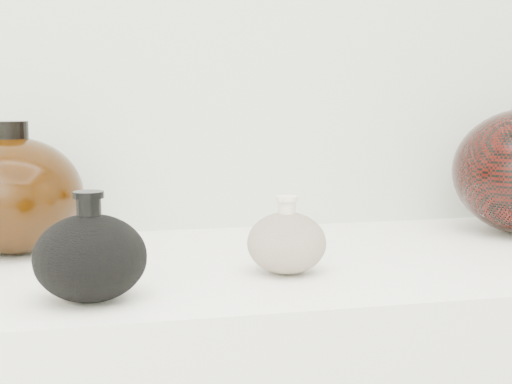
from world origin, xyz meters
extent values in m
cube|color=white|center=(0.00, 0.95, 0.89)|extent=(1.20, 0.50, 0.03)
ellipsoid|color=black|center=(-0.21, 0.79, 0.95)|extent=(0.16, 0.16, 0.10)
cylinder|color=black|center=(-0.21, 0.79, 1.00)|extent=(0.04, 0.04, 0.03)
cylinder|color=black|center=(-0.21, 0.79, 1.02)|extent=(0.04, 0.04, 0.01)
ellipsoid|color=beige|center=(0.03, 0.86, 0.94)|extent=(0.10, 0.10, 0.08)
cylinder|color=beige|center=(0.03, 0.86, 0.98)|extent=(0.02, 0.02, 0.02)
cylinder|color=beige|center=(0.03, 0.86, 1.00)|extent=(0.03, 0.03, 0.01)
ellipsoid|color=black|center=(-0.32, 1.07, 0.98)|extent=(0.26, 0.26, 0.17)
cylinder|color=black|center=(-0.32, 1.07, 1.07)|extent=(0.07, 0.07, 0.03)
camera|label=1|loc=(-0.21, 0.01, 1.12)|focal=50.00mm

